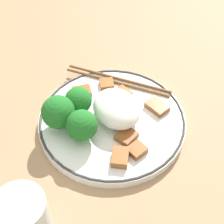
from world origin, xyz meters
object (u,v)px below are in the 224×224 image
object	(u,v)px
drinking_glass	(25,223)
broccoli_back_right	(82,125)
chopsticks	(118,81)
plate	(112,122)
broccoli_back_center	(58,112)
broccoli_back_left	(78,101)

from	to	relation	value
drinking_glass	broccoli_back_right	bearing A→B (deg)	-50.58
chopsticks	drinking_glass	size ratio (longest dim) A/B	1.64
broccoli_back_right	drinking_glass	xyz separation A→B (m)	(-0.12, 0.14, 0.01)
plate	drinking_glass	distance (m)	0.25
chopsticks	drinking_glass	xyz separation A→B (m)	(-0.21, 0.27, 0.04)
plate	chopsticks	world-z (taller)	chopsticks
plate	broccoli_back_center	size ratio (longest dim) A/B	3.98
broccoli_back_left	drinking_glass	bearing A→B (deg)	136.28
broccoli_back_left	chopsticks	xyz separation A→B (m)	(0.04, -0.10, -0.03)
broccoli_back_center	broccoli_back_right	xyz separation A→B (m)	(-0.04, -0.02, -0.00)
broccoli_back_right	broccoli_back_center	bearing A→B (deg)	28.19
broccoli_back_center	broccoli_back_right	bearing A→B (deg)	-151.81
broccoli_back_center	drinking_glass	distance (m)	0.20
chopsticks	drinking_glass	world-z (taller)	drinking_glass
plate	drinking_glass	world-z (taller)	drinking_glass
plate	broccoli_back_right	size ratio (longest dim) A/B	4.44
broccoli_back_center	broccoli_back_right	distance (m)	0.05
broccoli_back_center	broccoli_back_left	bearing A→B (deg)	-75.71
plate	broccoli_back_right	xyz separation A→B (m)	(-0.01, 0.06, 0.04)
broccoli_back_right	chopsticks	world-z (taller)	broccoli_back_right
broccoli_back_right	drinking_glass	distance (m)	0.19
broccoli_back_left	chopsticks	distance (m)	0.11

